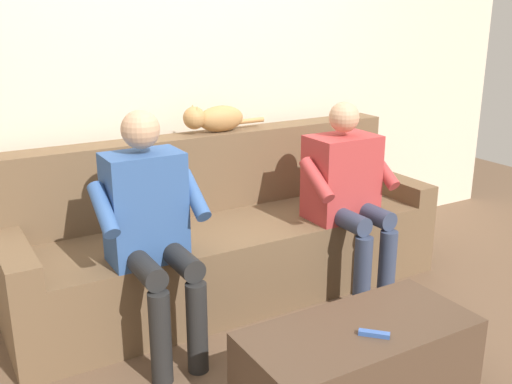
{
  "coord_description": "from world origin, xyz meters",
  "views": [
    {
      "loc": [
        1.51,
        2.78,
        1.64
      ],
      "look_at": [
        0.0,
        0.2,
        0.71
      ],
      "focal_mm": 41.65,
      "sensor_mm": 36.0,
      "label": 1
    }
  ],
  "objects_px": {
    "couch": "(226,238)",
    "person_right_seated": "(151,222)",
    "person_left_seated": "(347,187)",
    "cat_on_backrest": "(214,118)",
    "remote_blue": "(374,334)",
    "coffee_table": "(358,362)"
  },
  "relations": [
    {
      "from": "couch",
      "to": "person_right_seated",
      "type": "height_order",
      "value": "person_right_seated"
    },
    {
      "from": "couch",
      "to": "person_right_seated",
      "type": "distance_m",
      "value": 0.8
    },
    {
      "from": "person_left_seated",
      "to": "person_right_seated",
      "type": "xyz_separation_m",
      "value": [
        1.21,
        0.03,
        0.02
      ]
    },
    {
      "from": "person_left_seated",
      "to": "cat_on_backrest",
      "type": "bearing_deg",
      "value": -47.87
    },
    {
      "from": "person_left_seated",
      "to": "remote_blue",
      "type": "distance_m",
      "value": 1.17
    },
    {
      "from": "coffee_table",
      "to": "remote_blue",
      "type": "bearing_deg",
      "value": 89.38
    },
    {
      "from": "person_left_seated",
      "to": "remote_blue",
      "type": "height_order",
      "value": "person_left_seated"
    },
    {
      "from": "couch",
      "to": "cat_on_backrest",
      "type": "distance_m",
      "value": 0.72
    },
    {
      "from": "couch",
      "to": "person_right_seated",
      "type": "xyz_separation_m",
      "value": [
        0.6,
        0.4,
        0.34
      ]
    },
    {
      "from": "couch",
      "to": "coffee_table",
      "type": "relative_size",
      "value": 2.48
    },
    {
      "from": "remote_blue",
      "to": "person_left_seated",
      "type": "bearing_deg",
      "value": 103.14
    },
    {
      "from": "remote_blue",
      "to": "coffee_table",
      "type": "bearing_deg",
      "value": 134.98
    },
    {
      "from": "couch",
      "to": "person_left_seated",
      "type": "xyz_separation_m",
      "value": [
        -0.6,
        0.37,
        0.32
      ]
    },
    {
      "from": "person_right_seated",
      "to": "cat_on_backrest",
      "type": "xyz_separation_m",
      "value": [
        -0.66,
        -0.64,
        0.34
      ]
    },
    {
      "from": "person_left_seated",
      "to": "person_right_seated",
      "type": "distance_m",
      "value": 1.21
    },
    {
      "from": "coffee_table",
      "to": "person_right_seated",
      "type": "relative_size",
      "value": 0.86
    },
    {
      "from": "couch",
      "to": "coffee_table",
      "type": "bearing_deg",
      "value": 90.0
    },
    {
      "from": "couch",
      "to": "person_left_seated",
      "type": "relative_size",
      "value": 2.24
    },
    {
      "from": "cat_on_backrest",
      "to": "remote_blue",
      "type": "xyz_separation_m",
      "value": [
        0.06,
        1.56,
        -0.65
      ]
    },
    {
      "from": "coffee_table",
      "to": "person_right_seated",
      "type": "xyz_separation_m",
      "value": [
        0.6,
        -0.83,
        0.49
      ]
    },
    {
      "from": "person_right_seated",
      "to": "cat_on_backrest",
      "type": "distance_m",
      "value": 0.98
    },
    {
      "from": "person_right_seated",
      "to": "remote_blue",
      "type": "height_order",
      "value": "person_right_seated"
    }
  ]
}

